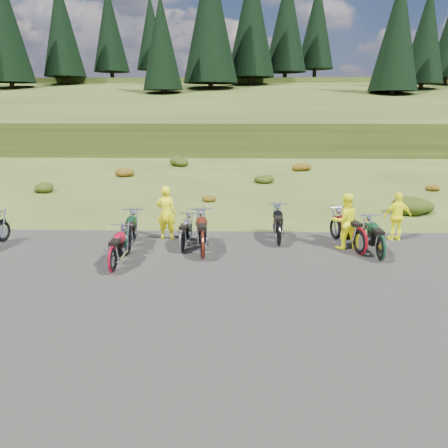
{
  "coord_description": "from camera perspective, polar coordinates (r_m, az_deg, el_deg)",
  "views": [
    {
      "loc": [
        0.98,
        -10.74,
        4.21
      ],
      "look_at": [
        0.61,
        1.52,
        0.95
      ],
      "focal_mm": 35.0,
      "sensor_mm": 36.0,
      "label": 1
    }
  ],
  "objects": [
    {
      "name": "person_right_a",
      "position": [
        13.79,
        15.5,
        0.25
      ],
      "size": [
        0.95,
        0.81,
        1.71
      ],
      "primitive_type": "imported",
      "rotation": [
        0.0,
        0.0,
        3.35
      ],
      "color": "#F3F30C",
      "rests_on": "ground"
    },
    {
      "name": "shrub_5",
      "position": [
        25.58,
        5.14,
        6.03
      ],
      "size": [
        1.03,
        1.03,
        0.61
      ],
      "primitive_type": "ellipsoid",
      "color": "#1F300C",
      "rests_on": "ground"
    },
    {
      "name": "motorcycle_6",
      "position": [
        13.54,
        17.19,
        -3.93
      ],
      "size": [
        1.32,
        2.41,
        1.2
      ],
      "primitive_type": null,
      "rotation": [
        0.0,
        0.0,
        1.83
      ],
      "color": "maroon",
      "rests_on": "ground"
    },
    {
      "name": "person_middle",
      "position": [
        14.37,
        -7.56,
        1.36
      ],
      "size": [
        0.68,
        0.49,
        1.76
      ],
      "primitive_type": "imported",
      "rotation": [
        0.0,
        0.0,
        3.04
      ],
      "color": "#F3F30C",
      "rests_on": "ground"
    },
    {
      "name": "hill_slope",
      "position": [
        60.89,
        0.82,
        10.9
      ],
      "size": [
        300.0,
        45.97,
        9.37
      ],
      "primitive_type": null,
      "rotation": [
        0.14,
        0.0,
        0.0
      ],
      "color": "#2C3712",
      "rests_on": "ground"
    },
    {
      "name": "shrub_8",
      "position": [
        25.6,
        25.31,
        4.49
      ],
      "size": [
        0.77,
        0.77,
        0.45
      ],
      "primitive_type": "ellipsoid",
      "color": "brown",
      "rests_on": "ground"
    },
    {
      "name": "hill_plateau",
      "position": [
        120.81,
        1.3,
        12.86
      ],
      "size": [
        300.0,
        90.0,
        9.17
      ],
      "primitive_type": "cube",
      "color": "#2C3712",
      "rests_on": "ground"
    },
    {
      "name": "conifer_27",
      "position": [
        71.38,
        24.93,
        21.51
      ],
      "size": [
        5.72,
        5.72,
        15.0
      ],
      "color": "black",
      "rests_on": "ground"
    },
    {
      "name": "shrub_2",
      "position": [
        28.52,
        -12.96,
        6.78
      ],
      "size": [
        1.3,
        1.3,
        0.77
      ],
      "primitive_type": "ellipsoid",
      "color": "brown",
      "rests_on": "ground"
    },
    {
      "name": "conifer_25",
      "position": [
        87.1,
        12.03,
        24.11
      ],
      "size": [
        6.6,
        6.6,
        17.0
      ],
      "color": "black",
      "rests_on": "ground"
    },
    {
      "name": "shrub_7",
      "position": [
        19.64,
        23.6,
        2.61
      ],
      "size": [
        1.56,
        1.56,
        0.92
      ],
      "primitive_type": "ellipsoid",
      "color": "#1F300C",
      "rests_on": "ground"
    },
    {
      "name": "conifer_23",
      "position": [
        73.96,
        3.61,
        25.16
      ],
      "size": [
        7.48,
        7.48,
        19.0
      ],
      "color": "black",
      "rests_on": "ground"
    },
    {
      "name": "motorcycle_3",
      "position": [
        13.23,
        -5.49,
        -3.75
      ],
      "size": [
        0.77,
        1.92,
        0.99
      ],
      "primitive_type": null,
      "rotation": [
        0.0,
        0.0,
        1.49
      ],
      "color": "#A2A2A7",
      "rests_on": "ground"
    },
    {
      "name": "conifer_21",
      "position": [
        62.12,
        -8.15,
        22.45
      ],
      "size": [
        5.28,
        5.28,
        14.0
      ],
      "color": "black",
      "rests_on": "ground"
    },
    {
      "name": "gravel_pad",
      "position": [
        9.75,
        -4.29,
        -10.76
      ],
      "size": [
        20.0,
        12.0,
        0.04
      ],
      "primitive_type": "cube",
      "color": "black",
      "rests_on": "ground"
    },
    {
      "name": "conifer_22",
      "position": [
        68.03,
        -1.83,
        25.5
      ],
      "size": [
        7.92,
        7.92,
        20.0
      ],
      "color": "black",
      "rests_on": "ground"
    },
    {
      "name": "conifer_18",
      "position": [
        79.85,
        -20.49,
        22.97
      ],
      "size": [
        6.6,
        6.6,
        17.0
      ],
      "color": "black",
      "rests_on": "ground"
    },
    {
      "name": "person_right_b",
      "position": [
        15.22,
        21.7,
        0.82
      ],
      "size": [
        0.96,
        0.48,
        1.58
      ],
      "primitive_type": "imported",
      "rotation": [
        0.0,
        0.0,
        3.25
      ],
      "color": "#F3F30C",
      "rests_on": "ground"
    },
    {
      "name": "conifer_19",
      "position": [
        83.75,
        -14.75,
        23.45
      ],
      "size": [
        6.16,
        6.16,
        16.0
      ],
      "color": "black",
      "rests_on": "ground"
    },
    {
      "name": "conifer_17",
      "position": [
        76.69,
        -26.71,
        22.22
      ],
      "size": [
        7.04,
        7.04,
        18.0
      ],
      "color": "black",
      "rests_on": "ground"
    },
    {
      "name": "shrub_1",
      "position": [
        24.55,
        -22.62,
        4.57
      ],
      "size": [
        1.03,
        1.03,
        0.61
      ],
      "primitive_type": "ellipsoid",
      "color": "#1F300C",
      "rests_on": "ground"
    },
    {
      "name": "shrub_4",
      "position": [
        20.38,
        -2.19,
        3.59
      ],
      "size": [
        0.77,
        0.77,
        0.45
      ],
      "primitive_type": "ellipsoid",
      "color": "brown",
      "rests_on": "ground"
    },
    {
      "name": "shrub_6",
      "position": [
        31.09,
        9.98,
        7.57
      ],
      "size": [
        1.3,
        1.3,
        0.77
      ],
      "primitive_type": "ellipsoid",
      "color": "brown",
      "rests_on": "ground"
    },
    {
      "name": "conifer_26",
      "position": [
        63.66,
        21.72,
        22.16
      ],
      "size": [
        6.16,
        6.16,
        16.0
      ],
      "color": "black",
      "rests_on": "ground"
    },
    {
      "name": "shrub_3",
      "position": [
        33.13,
        -5.76,
        8.29
      ],
      "size": [
        1.56,
        1.56,
        0.92
      ],
      "primitive_type": "ellipsoid",
      "color": "#1F300C",
      "rests_on": "ground"
    },
    {
      "name": "motorcycle_5",
      "position": [
        13.86,
        7.15,
        -2.92
      ],
      "size": [
        0.79,
        2.17,
        1.12
      ],
      "primitive_type": null,
      "rotation": [
        0.0,
        0.0,
        1.54
      ],
      "color": "black",
      "rests_on": "ground"
    },
    {
      "name": "motorcycle_7",
      "position": [
        13.2,
        19.66,
        -4.63
      ],
      "size": [
        0.7,
        2.07,
        1.08
      ],
      "primitive_type": null,
      "rotation": [
        0.0,
        0.0,
        1.58
      ],
      "color": "#0E321C",
      "rests_on": "ground"
    },
    {
      "name": "conifer_20",
      "position": [
        88.24,
        -9.51,
        23.44
      ],
      "size": [
        5.72,
        5.72,
        15.0
      ],
      "color": "black",
      "rests_on": "ground"
    },
    {
      "name": "conifer_24",
      "position": [
        80.37,
        8.19,
        24.72
      ],
      "size": [
        7.04,
        7.04,
        18.0
      ],
      "color": "black",
      "rests_on": "ground"
    },
    {
      "name": "motorcycle_4",
      "position": [
        12.59,
        -2.79,
        -4.69
      ],
      "size": [
        1.02,
        2.39,
        1.22
      ],
      "primitive_type": null,
      "rotation": [
        0.0,
        0.0,
        1.68
      ],
      "color": "#49150C",
      "rests_on": "ground"
    },
    {
      "name": "motorcycle_1",
      "position": [
        11.93,
        -14.26,
        -6.27
      ],
      "size": [
        0.67,
        2.0,
        1.05
      ],
      "primitive_type": null,
      "rotation": [
        0.0,
        0.0,
        1.57
      ],
      "color": "maroon",
      "rests_on": "ground"
    },
    {
      "name": "motorcycle_2",
      "position": [
        13.28,
        -12.35,
        -3.97
      ],
      "size": [
        0.91,
        2.21,
        1.13
      ],
      "primitive_type": null,
      "rotation": [
        0.0,
        0.0,
        1.66
      ],
      "color": "black",
      "rests_on": "ground"
    },
    {
      "name": "ground",
      "position": [
        11.57,
        -3.27,
        -6.48
      ],
      "size": [
        300.0,
        300.0,
        0.0
      ],
      "primitive_type": "plane",
      "color": "#3B4A18",
      "rests_on": "ground"
    }
  ]
}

